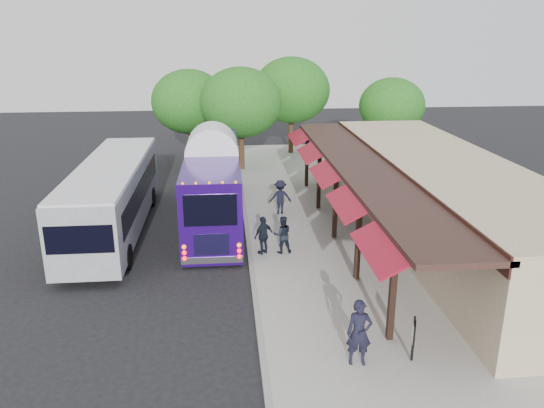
# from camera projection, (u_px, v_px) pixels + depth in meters

# --- Properties ---
(ground) EXTENTS (90.00, 90.00, 0.00)m
(ground) POSITION_uv_depth(u_px,v_px,m) (253.00, 288.00, 19.03)
(ground) COLOR black
(ground) RESTS_ON ground
(sidewalk) EXTENTS (10.00, 40.00, 0.15)m
(sidewalk) POSITION_uv_depth(u_px,v_px,m) (361.00, 239.00, 23.22)
(sidewalk) COLOR #9E9B93
(sidewalk) RESTS_ON ground
(curb) EXTENTS (0.20, 40.00, 0.16)m
(curb) POSITION_uv_depth(u_px,v_px,m) (249.00, 243.00, 22.80)
(curb) COLOR gray
(curb) RESTS_ON ground
(station_shelter) EXTENTS (8.15, 20.00, 3.60)m
(station_shelter) POSITION_uv_depth(u_px,v_px,m) (440.00, 199.00, 22.95)
(station_shelter) COLOR tan
(station_shelter) RESTS_ON ground
(coach_bus) EXTENTS (2.49, 11.55, 3.68)m
(coach_bus) POSITION_uv_depth(u_px,v_px,m) (213.00, 181.00, 25.23)
(coach_bus) COLOR #250861
(coach_bus) RESTS_ON ground
(city_bus) EXTENTS (2.67, 11.91, 3.20)m
(city_bus) POSITION_uv_depth(u_px,v_px,m) (113.00, 194.00, 23.84)
(city_bus) COLOR gray
(city_bus) RESTS_ON ground
(ped_a) EXTENTS (0.72, 0.51, 1.88)m
(ped_a) POSITION_uv_depth(u_px,v_px,m) (359.00, 333.00, 14.18)
(ped_a) COLOR black
(ped_a) RESTS_ON sidewalk
(ped_b) EXTENTS (0.81, 0.66, 1.57)m
(ped_b) POSITION_uv_depth(u_px,v_px,m) (282.00, 235.00, 21.42)
(ped_b) COLOR black
(ped_b) RESTS_ON sidewalk
(ped_c) EXTENTS (0.98, 0.87, 1.59)m
(ped_c) POSITION_uv_depth(u_px,v_px,m) (264.00, 235.00, 21.34)
(ped_c) COLOR black
(ped_c) RESTS_ON sidewalk
(ped_d) EXTENTS (1.13, 0.69, 1.71)m
(ped_d) POSITION_uv_depth(u_px,v_px,m) (280.00, 197.00, 25.99)
(ped_d) COLOR black
(ped_d) RESTS_ON sidewalk
(sign_board) EXTENTS (0.22, 0.54, 1.22)m
(sign_board) POSITION_uv_depth(u_px,v_px,m) (414.00, 334.00, 14.35)
(sign_board) COLOR black
(sign_board) RESTS_ON sidewalk
(tree_left) EXTENTS (5.21, 5.21, 6.67)m
(tree_left) POSITION_uv_depth(u_px,v_px,m) (241.00, 103.00, 33.42)
(tree_left) COLOR #382314
(tree_left) RESTS_ON ground
(tree_mid) EXTENTS (5.51, 5.51, 7.06)m
(tree_mid) POSITION_uv_depth(u_px,v_px,m) (291.00, 90.00, 37.93)
(tree_mid) COLOR #382314
(tree_mid) RESTS_ON ground
(tree_right) EXTENTS (4.50, 4.50, 5.77)m
(tree_right) POSITION_uv_depth(u_px,v_px,m) (392.00, 106.00, 36.44)
(tree_right) COLOR #382314
(tree_right) RESTS_ON ground
(tree_far) EXTENTS (5.00, 5.00, 6.40)m
(tree_far) POSITION_uv_depth(u_px,v_px,m) (189.00, 102.00, 35.20)
(tree_far) COLOR #382314
(tree_far) RESTS_ON ground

